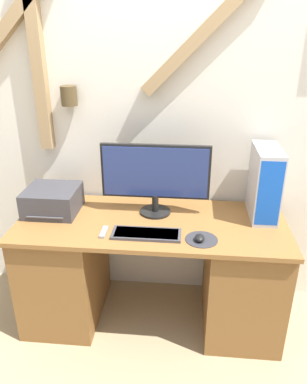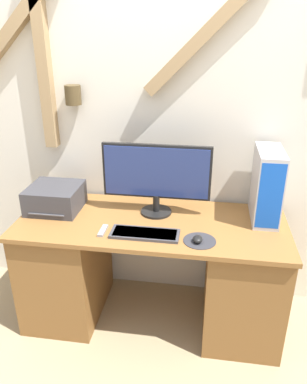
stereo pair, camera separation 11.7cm
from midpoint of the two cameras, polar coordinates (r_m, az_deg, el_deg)
name	(u,v)px [view 1 (the left image)]	position (r m, az deg, el deg)	size (l,w,h in m)	color
ground_plane	(146,354)	(2.68, -2.50, -23.52)	(12.00, 12.00, 0.00)	#9E8966
wall_back	(156,121)	(2.65, -0.84, 10.81)	(6.40, 0.16, 2.70)	silver
desk	(152,270)	(2.67, -1.59, -11.78)	(1.77, 0.72, 0.80)	brown
monitor	(155,175)	(2.46, -1.08, 2.60)	(0.72, 0.21, 0.48)	black
keyboard	(146,234)	(2.30, -2.56, -6.40)	(0.42, 0.15, 0.02)	#3D3D42
mousepad	(201,239)	(2.27, 5.85, -7.22)	(0.20, 0.20, 0.00)	#2D2D33
mouse	(200,238)	(2.24, 5.57, -6.99)	(0.06, 0.08, 0.04)	black
computer_tower	(265,183)	(2.53, 15.29, 1.31)	(0.16, 0.37, 0.47)	#B2B2B7
printer	(53,200)	(2.66, -16.35, -1.22)	(0.35, 0.34, 0.17)	#38383D
remote_control	(104,232)	(2.35, -9.00, -6.06)	(0.03, 0.13, 0.02)	gray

